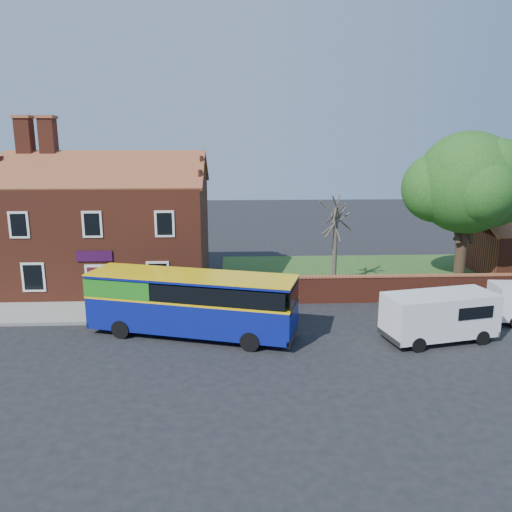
{
  "coord_description": "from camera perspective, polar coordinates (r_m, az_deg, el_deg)",
  "views": [
    {
      "loc": [
        0.85,
        -20.3,
        9.04
      ],
      "look_at": [
        2.01,
        5.0,
        3.27
      ],
      "focal_mm": 35.0,
      "sensor_mm": 36.0,
      "label": 1
    }
  ],
  "objects": [
    {
      "name": "ground",
      "position": [
        22.23,
        -4.68,
        -11.19
      ],
      "size": [
        120.0,
        120.0,
        0.0
      ],
      "primitive_type": "plane",
      "color": "black",
      "rests_on": "ground"
    },
    {
      "name": "van_near",
      "position": [
        24.75,
        20.26,
        -6.29
      ],
      "size": [
        5.46,
        3.08,
        2.26
      ],
      "rotation": [
        0.0,
        0.0,
        0.21
      ],
      "color": "white",
      "rests_on": "ground"
    },
    {
      "name": "kerb",
      "position": [
        27.06,
        -19.49,
        -7.28
      ],
      "size": [
        18.0,
        0.15,
        0.14
      ],
      "primitive_type": "cube",
      "color": "slate",
      "rests_on": "ground"
    },
    {
      "name": "grass_strip",
      "position": [
        36.57,
        16.88,
        -2.0
      ],
      "size": [
        26.0,
        12.0,
        0.04
      ],
      "primitive_type": "cube",
      "color": "#426B28",
      "rests_on": "ground"
    },
    {
      "name": "pavement",
      "position": [
        28.65,
        -18.49,
        -6.11
      ],
      "size": [
        18.0,
        3.5,
        0.12
      ],
      "primitive_type": "cube",
      "color": "gray",
      "rests_on": "ground"
    },
    {
      "name": "bare_tree",
      "position": [
        31.73,
        9.02,
        1.47
      ],
      "size": [
        2.1,
        2.5,
        5.59
      ],
      "color": "#4C4238",
      "rests_on": "ground"
    },
    {
      "name": "shop_building",
      "position": [
        33.23,
        -16.3,
        2.58
      ],
      "size": [
        12.3,
        8.13,
        10.5
      ],
      "color": "maroon",
      "rests_on": "ground"
    },
    {
      "name": "large_tree",
      "position": [
        34.14,
        22.96,
        7.4
      ],
      "size": [
        8.01,
        6.34,
        9.77
      ],
      "color": "black",
      "rests_on": "ground"
    },
    {
      "name": "boundary_wall",
      "position": [
        30.99,
        20.61,
        -3.4
      ],
      "size": [
        22.0,
        0.38,
        1.6
      ],
      "color": "maroon",
      "rests_on": "ground"
    },
    {
      "name": "bus",
      "position": [
        24.0,
        -8.07,
        -5.07
      ],
      "size": [
        10.18,
        5.19,
        3.01
      ],
      "rotation": [
        0.0,
        0.0,
        -0.29
      ],
      "color": "navy",
      "rests_on": "ground"
    }
  ]
}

